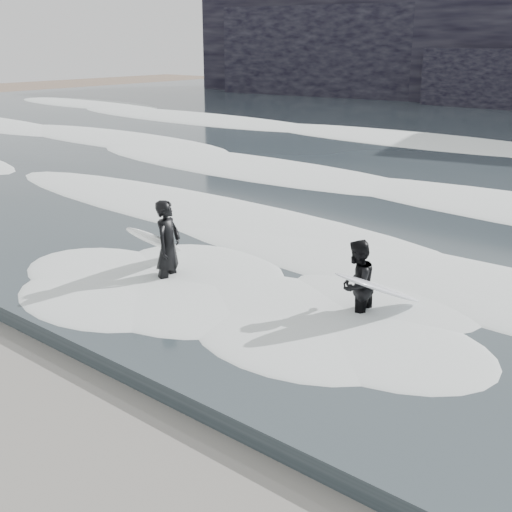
# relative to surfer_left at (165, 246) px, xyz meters

# --- Properties ---
(foam_near) EXTENTS (60.00, 3.20, 0.20)m
(foam_near) POSITION_rel_surfer_left_xyz_m (1.57, 3.17, -0.51)
(foam_near) COLOR white
(foam_near) RESTS_ON sea
(foam_mid) EXTENTS (60.00, 4.00, 0.24)m
(foam_mid) POSITION_rel_surfer_left_xyz_m (1.57, 10.17, -0.49)
(foam_mid) COLOR white
(foam_mid) RESTS_ON sea
(surfer_left) EXTENTS (1.32, 2.02, 1.80)m
(surfer_left) POSITION_rel_surfer_left_xyz_m (0.00, 0.00, 0.00)
(surfer_left) COLOR black
(surfer_left) RESTS_ON ground
(surfer_right) EXTENTS (1.29, 1.90, 1.54)m
(surfer_right) POSITION_rel_surfer_left_xyz_m (3.71, 0.84, -0.13)
(surfer_right) COLOR black
(surfer_right) RESTS_ON ground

